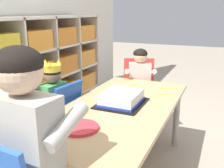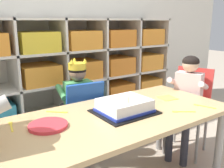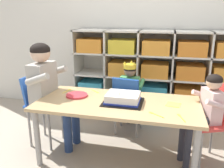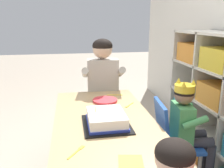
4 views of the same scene
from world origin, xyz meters
name	(u,v)px [view 2 (image 2 of 4)]	position (x,y,z in m)	size (l,w,h in m)	color
storage_cubby_shelf	(84,80)	(0.32, 1.00, 0.54)	(2.08, 0.39, 1.15)	silver
activity_table	(118,124)	(0.00, 0.00, 0.51)	(1.46, 0.68, 0.57)	tan
classroom_chair_blue	(82,116)	(0.01, 0.48, 0.40)	(0.34, 0.34, 0.69)	#1E4CA8
child_with_crown	(76,97)	(0.02, 0.59, 0.53)	(0.31, 0.32, 0.85)	#4C9E5B
classroom_chair_guest_side	(190,102)	(0.87, 0.14, 0.44)	(0.43, 0.43, 0.73)	red
guest_at_table_side	(186,94)	(0.77, 0.10, 0.55)	(0.34, 0.34, 0.85)	beige
birthday_cake_on_tray	(125,107)	(0.05, 0.00, 0.61)	(0.35, 0.30, 0.12)	black
paper_plate_stack	(48,126)	(-0.42, 0.06, 0.58)	(0.21, 0.21, 0.02)	#DB333D
paper_napkin_square	(167,98)	(0.49, 0.05, 0.57)	(0.12, 0.12, 0.00)	#F4DB4C
fork_near_child_seat	(203,106)	(0.55, -0.21, 0.57)	(0.06, 0.14, 0.00)	yellow
fork_by_napkin	(182,112)	(0.35, -0.20, 0.57)	(0.12, 0.10, 0.00)	yellow
fork_beside_plate_stack	(58,112)	(-0.28, 0.24, 0.57)	(0.11, 0.10, 0.00)	yellow
fork_at_table_front_edge	(11,126)	(-0.58, 0.19, 0.57)	(0.04, 0.14, 0.00)	yellow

